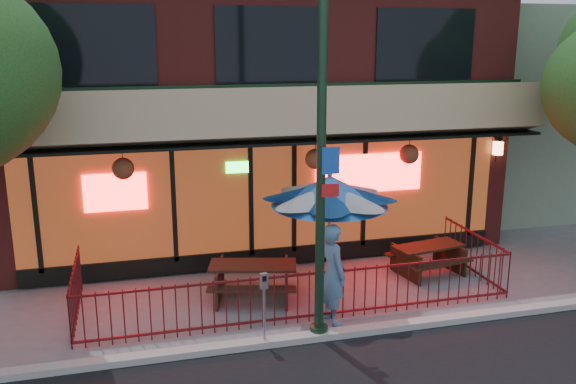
% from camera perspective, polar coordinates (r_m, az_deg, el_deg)
% --- Properties ---
extents(ground, '(80.00, 80.00, 0.00)m').
position_cam_1_polar(ground, '(11.47, 2.27, -12.43)').
color(ground, gray).
rests_on(ground, ground).
extents(curb, '(80.00, 0.25, 0.12)m').
position_cam_1_polar(curb, '(11.01, 3.05, -13.27)').
color(curb, '#999993').
rests_on(curb, ground).
extents(restaurant_building, '(12.96, 9.49, 8.05)m').
position_cam_1_polar(restaurant_building, '(17.21, -4.59, 10.75)').
color(restaurant_building, maroon).
rests_on(restaurant_building, ground).
extents(neighbor_building, '(6.00, 7.00, 6.00)m').
position_cam_1_polar(neighbor_building, '(21.34, 19.92, 7.58)').
color(neighbor_building, gray).
rests_on(neighbor_building, ground).
extents(patio_fence, '(8.44, 2.62, 1.00)m').
position_cam_1_polar(patio_fence, '(11.64, 1.58, -8.59)').
color(patio_fence, '#4E1014').
rests_on(patio_fence, ground).
extents(street_light, '(0.43, 0.32, 7.00)m').
position_cam_1_polar(street_light, '(10.07, 3.12, 2.79)').
color(street_light, black).
rests_on(street_light, ground).
extents(picnic_table_left, '(2.02, 1.72, 0.74)m').
position_cam_1_polar(picnic_table_left, '(12.41, -3.30, -7.84)').
color(picnic_table_left, '#391D14').
rests_on(picnic_table_left, ground).
extents(picnic_table_right, '(1.74, 1.45, 0.67)m').
position_cam_1_polar(picnic_table_right, '(14.05, 12.99, -5.74)').
color(picnic_table_right, black).
rests_on(picnic_table_right, ground).
extents(patio_umbrella, '(2.30, 2.30, 2.63)m').
position_cam_1_polar(patio_umbrella, '(11.93, 3.92, 0.13)').
color(patio_umbrella, gray).
rests_on(patio_umbrella, ground).
extents(pedestrian, '(0.59, 0.77, 1.90)m').
position_cam_1_polar(pedestrian, '(11.28, 4.19, -7.63)').
color(pedestrian, teal).
rests_on(pedestrian, ground).
extents(parking_meter_near, '(0.14, 0.12, 1.32)m').
position_cam_1_polar(parking_meter_near, '(10.43, -2.25, -9.80)').
color(parking_meter_near, '#9EA0A7').
rests_on(parking_meter_near, ground).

